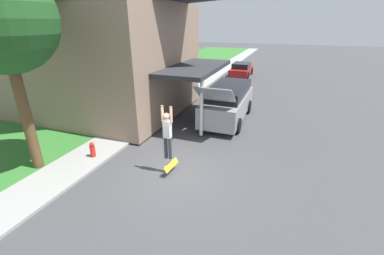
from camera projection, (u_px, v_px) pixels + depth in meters
ground_plane at (173, 170)px, 9.51m from camera, size 120.00×120.00×0.00m
lawn at (102, 102)px, 17.28m from camera, size 10.00×80.00×0.08m
sidewalk at (160, 109)px, 15.85m from camera, size 1.80×80.00×0.10m
house at (90, 27)px, 14.51m from camera, size 13.23×8.60×9.06m
lawn_tree_near at (1, 20)px, 7.67m from camera, size 3.29×3.29×6.74m
suv_parked at (228, 102)px, 13.96m from camera, size 2.06×5.82×2.55m
car_down_street at (241, 70)px, 25.60m from camera, size 1.91×4.04×1.28m
skateboarder at (167, 132)px, 8.75m from camera, size 0.41×0.23×1.95m
skateboard at (171, 165)px, 9.20m from camera, size 0.27×0.80×0.30m
fire_hydrant at (93, 150)px, 10.15m from camera, size 0.20×0.20×0.63m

